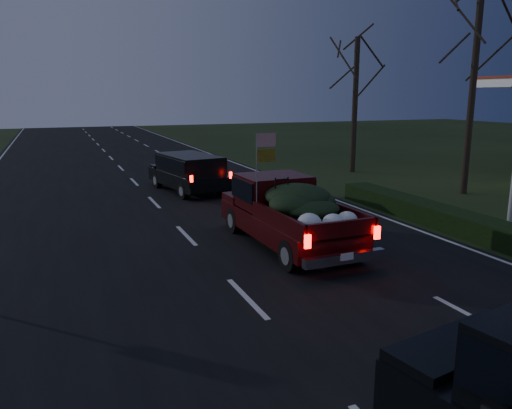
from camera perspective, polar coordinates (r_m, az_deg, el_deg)
name	(u,v)px	position (r m, az deg, el deg)	size (l,w,h in m)	color
ground	(247,299)	(10.37, -1.05, -10.72)	(120.00, 120.00, 0.00)	black
road_asphalt	(247,298)	(10.36, -1.05, -10.67)	(14.00, 120.00, 0.02)	black
hedge_row	(444,217)	(16.78, 20.67, -1.40)	(1.00, 10.00, 0.60)	black
bare_tree_mid	(477,36)	(22.60, 23.98, 17.17)	(3.60, 3.60, 8.50)	black
bare_tree_far	(356,72)	(27.35, 11.39, 14.60)	(3.60, 3.60, 7.00)	black
pickup_truck	(288,209)	(13.65, 3.64, -0.47)	(2.14, 5.32, 2.77)	#3F080A
lead_suv	(189,169)	(21.44, -7.67, 4.03)	(2.62, 4.79, 1.31)	black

